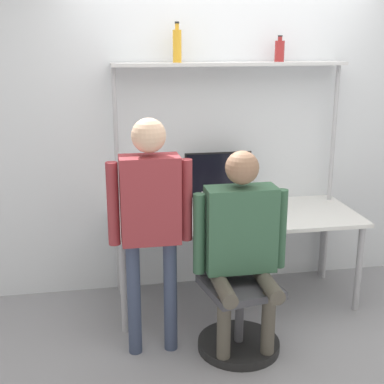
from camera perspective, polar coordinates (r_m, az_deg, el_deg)
The scene contains 12 objects.
ground_plane at distance 4.12m, azimuth 5.95°, elevation -13.94°, with size 12.00×12.00×0.00m, color gray.
wall_back at distance 4.43m, azimuth 3.44°, elevation 6.94°, with size 8.00×0.06×2.70m.
desk at distance 4.20m, azimuth 4.65°, elevation -3.26°, with size 1.92×0.79×0.73m.
shelf_unit at distance 4.24m, azimuth 4.03°, elevation 9.77°, with size 1.82×0.25×1.88m.
monitor at distance 4.30m, azimuth 2.80°, elevation 1.51°, with size 0.54×0.22×0.45m.
laptop at distance 4.01m, azimuth 3.30°, elevation -2.29°, with size 0.30×0.22×0.22m.
cell_phone at distance 4.05m, azimuth 7.32°, elevation -3.04°, with size 0.07×0.15×0.01m.
office_chair at distance 3.73m, azimuth 4.81°, elevation -12.16°, with size 0.56×0.56×0.94m.
person_seated at distance 3.47m, azimuth 5.32°, elevation -4.76°, with size 0.63×0.47×1.38m.
person_standing at distance 3.39m, azimuth -4.47°, elevation -1.90°, with size 0.54×0.22×1.59m.
bottle_amber at distance 4.13m, azimuth -1.60°, elevation 15.38°, with size 0.07×0.07×0.30m.
bottle_red at distance 4.33m, azimuth 9.32°, elevation 14.67°, with size 0.07×0.07×0.20m.
Camera 1 is at (-1.04, -3.41, 2.06)m, focal length 50.00 mm.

